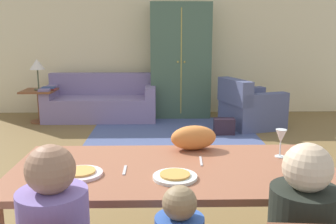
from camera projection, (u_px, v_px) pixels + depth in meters
The scene contains 20 objects.
ground_plane at pixel (166, 171), 4.33m from camera, with size 7.50×6.56×0.02m, color brown.
back_wall at pixel (163, 44), 7.31m from camera, with size 7.50×0.10×2.70m, color beige.
dining_table at pixel (174, 178), 2.29m from camera, with size 1.95×0.91×0.76m.
plate_near_man at pixel (81, 174), 2.14m from camera, with size 0.25×0.25×0.02m, color white.
pizza_near_man at pixel (81, 171), 2.14m from camera, with size 0.17×0.17×0.01m, color gold.
plate_near_child at pixel (175, 177), 2.09m from camera, with size 0.25×0.25×0.02m, color silver.
pizza_near_child at pixel (175, 174), 2.09m from camera, with size 0.17×0.17×0.01m, color gold.
wine_glass at pixel (281, 137), 2.44m from camera, with size 0.07×0.07×0.19m.
fork at pixel (125, 170), 2.22m from camera, with size 0.02×0.15×0.01m, color silver.
knife at pixel (201, 161), 2.37m from camera, with size 0.01×0.17×0.01m, color silver.
cat at pixel (194, 138), 2.61m from camera, with size 0.32×0.16×0.17m, color orange.
area_rug at pixel (173, 130), 6.15m from camera, with size 2.60×1.80×0.01m, color #4A5784.
couch at pixel (102, 103), 6.90m from camera, with size 2.00×0.86×0.82m.
armchair at pixel (249, 108), 6.29m from camera, with size 1.08×1.07×0.82m.
armoire at pixel (180, 61), 7.00m from camera, with size 1.10×0.59×2.10m.
side_table at pixel (40, 101), 6.61m from camera, with size 0.56×0.56×0.58m.
table_lamp at pixel (37, 65), 6.48m from camera, with size 0.26×0.26×0.54m.
book_lower at pixel (49, 89), 6.58m from camera, with size 0.22×0.16×0.03m, color #A13631.
book_upper at pixel (48, 88), 6.56m from camera, with size 0.22×0.16×0.03m, color navy.
handbag at pixel (224, 126), 5.85m from camera, with size 0.32×0.16×0.26m, color #2D1E2A.
Camera 1 is at (-0.06, -3.42, 1.56)m, focal length 40.09 mm.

